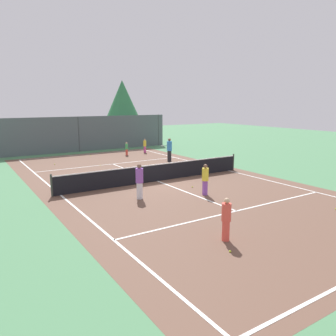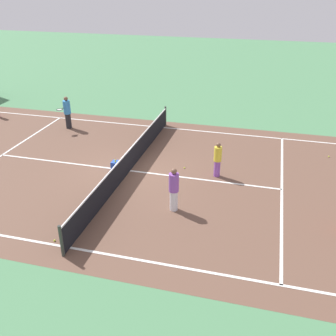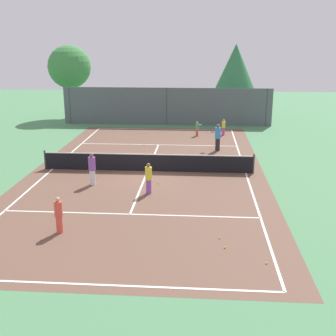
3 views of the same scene
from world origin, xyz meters
name	(u,v)px [view 2 (image 2 of 3)]	position (x,y,z in m)	size (l,w,h in m)	color
ground_plane	(130,171)	(0.00, 0.00, 0.00)	(80.00, 80.00, 0.00)	#4C8456
court_surface	(130,171)	(0.00, 0.00, 0.00)	(13.00, 25.00, 0.01)	brown
tennis_net	(129,160)	(0.00, 0.00, 0.51)	(11.90, 0.10, 1.10)	#333833
player_1	(67,112)	(4.09, 5.06, 0.92)	(0.96, 0.50, 1.79)	#232328
player_2	(218,159)	(0.49, -3.72, 0.78)	(0.33, 0.33, 1.53)	purple
player_5	(174,189)	(-2.52, -2.60, 0.85)	(0.36, 0.36, 1.67)	silver
ball_crate	(116,165)	(0.01, 0.63, 0.18)	(0.36, 0.38, 0.43)	blue
tennis_ball_0	(55,240)	(-5.33, 0.63, 0.03)	(0.07, 0.07, 0.07)	#CCE533
tennis_ball_4	(184,168)	(0.83, -2.24, 0.03)	(0.07, 0.07, 0.07)	#CCE533
tennis_ball_7	(329,157)	(3.72, -8.51, 0.03)	(0.07, 0.07, 0.07)	#CCE533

